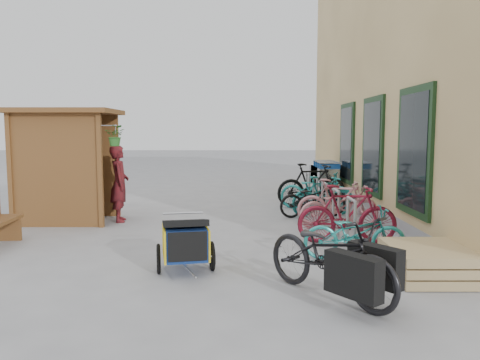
{
  "coord_description": "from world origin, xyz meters",
  "views": [
    {
      "loc": [
        0.49,
        -7.46,
        1.94
      ],
      "look_at": [
        0.5,
        1.5,
        1.0
      ],
      "focal_mm": 35.0,
      "sensor_mm": 36.0,
      "label": 1
    }
  ],
  "objects_px": {
    "bike_1": "(347,214)",
    "bike_5": "(323,196)",
    "kiosk": "(62,149)",
    "shopping_carts": "(323,175)",
    "bike_0": "(355,233)",
    "pallet_stack": "(428,262)",
    "cargo_bike": "(332,257)",
    "bike_7": "(312,185)",
    "child_trailer": "(185,240)",
    "bike_2": "(339,207)",
    "bike_3": "(337,203)",
    "person_kiosk": "(119,184)",
    "bike_6": "(316,191)",
    "bike_4": "(313,199)"
  },
  "relations": [
    {
      "from": "kiosk",
      "to": "bike_1",
      "type": "height_order",
      "value": "kiosk"
    },
    {
      "from": "bike_1",
      "to": "bike_5",
      "type": "relative_size",
      "value": 1.11
    },
    {
      "from": "kiosk",
      "to": "child_trailer",
      "type": "relative_size",
      "value": 1.82
    },
    {
      "from": "bike_2",
      "to": "bike_5",
      "type": "height_order",
      "value": "bike_5"
    },
    {
      "from": "person_kiosk",
      "to": "bike_0",
      "type": "height_order",
      "value": "person_kiosk"
    },
    {
      "from": "shopping_carts",
      "to": "bike_0",
      "type": "relative_size",
      "value": 1.31
    },
    {
      "from": "bike_5",
      "to": "kiosk",
      "type": "bearing_deg",
      "value": 81.91
    },
    {
      "from": "bike_3",
      "to": "child_trailer",
      "type": "bearing_deg",
      "value": 152.01
    },
    {
      "from": "pallet_stack",
      "to": "person_kiosk",
      "type": "xyz_separation_m",
      "value": [
        -5.08,
        3.87,
        0.61
      ]
    },
    {
      "from": "person_kiosk",
      "to": "bike_7",
      "type": "relative_size",
      "value": 0.88
    },
    {
      "from": "bike_0",
      "to": "kiosk",
      "type": "bearing_deg",
      "value": 63.22
    },
    {
      "from": "kiosk",
      "to": "bike_3",
      "type": "xyz_separation_m",
      "value": [
        5.75,
        -0.56,
        -1.06
      ]
    },
    {
      "from": "shopping_carts",
      "to": "bike_5",
      "type": "height_order",
      "value": "shopping_carts"
    },
    {
      "from": "kiosk",
      "to": "child_trailer",
      "type": "bearing_deg",
      "value": -50.04
    },
    {
      "from": "bike_6",
      "to": "bike_5",
      "type": "bearing_deg",
      "value": -160.02
    },
    {
      "from": "bike_0",
      "to": "bike_3",
      "type": "height_order",
      "value": "bike_3"
    },
    {
      "from": "child_trailer",
      "to": "bike_4",
      "type": "distance_m",
      "value": 4.77
    },
    {
      "from": "pallet_stack",
      "to": "bike_5",
      "type": "distance_m",
      "value": 4.59
    },
    {
      "from": "shopping_carts",
      "to": "bike_6",
      "type": "relative_size",
      "value": 1.14
    },
    {
      "from": "child_trailer",
      "to": "bike_6",
      "type": "bearing_deg",
      "value": 51.63
    },
    {
      "from": "bike_0",
      "to": "bike_4",
      "type": "height_order",
      "value": "bike_4"
    },
    {
      "from": "child_trailer",
      "to": "person_kiosk",
      "type": "height_order",
      "value": "person_kiosk"
    },
    {
      "from": "person_kiosk",
      "to": "bike_6",
      "type": "bearing_deg",
      "value": -84.23
    },
    {
      "from": "bike_0",
      "to": "pallet_stack",
      "type": "bearing_deg",
      "value": -136.98
    },
    {
      "from": "bike_1",
      "to": "bike_4",
      "type": "distance_m",
      "value": 2.52
    },
    {
      "from": "bike_0",
      "to": "bike_5",
      "type": "distance_m",
      "value": 3.68
    },
    {
      "from": "cargo_bike",
      "to": "bike_7",
      "type": "relative_size",
      "value": 1.04
    },
    {
      "from": "bike_1",
      "to": "bike_5",
      "type": "xyz_separation_m",
      "value": [
        0.06,
        2.67,
        -0.05
      ]
    },
    {
      "from": "bike_3",
      "to": "bike_0",
      "type": "bearing_deg",
      "value": -171.66
    },
    {
      "from": "bike_0",
      "to": "bike_2",
      "type": "xyz_separation_m",
      "value": [
        0.25,
        2.28,
        0.03
      ]
    },
    {
      "from": "child_trailer",
      "to": "bike_0",
      "type": "xyz_separation_m",
      "value": [
        2.49,
        0.6,
        -0.03
      ]
    },
    {
      "from": "cargo_bike",
      "to": "bike_2",
      "type": "relative_size",
      "value": 1.16
    },
    {
      "from": "person_kiosk",
      "to": "bike_4",
      "type": "xyz_separation_m",
      "value": [
        4.24,
        0.52,
        -0.41
      ]
    },
    {
      "from": "pallet_stack",
      "to": "bike_7",
      "type": "xyz_separation_m",
      "value": [
        -0.64,
        5.93,
        0.35
      ]
    },
    {
      "from": "bike_1",
      "to": "bike_3",
      "type": "distance_m",
      "value": 1.43
    },
    {
      "from": "pallet_stack",
      "to": "bike_2",
      "type": "distance_m",
      "value": 3.21
    },
    {
      "from": "cargo_bike",
      "to": "bike_7",
      "type": "distance_m",
      "value": 6.77
    },
    {
      "from": "shopping_carts",
      "to": "person_kiosk",
      "type": "xyz_separation_m",
      "value": [
        -5.08,
        -3.95,
        0.19
      ]
    },
    {
      "from": "kiosk",
      "to": "bike_3",
      "type": "distance_m",
      "value": 5.88
    },
    {
      "from": "child_trailer",
      "to": "cargo_bike",
      "type": "xyz_separation_m",
      "value": [
        1.82,
        -1.07,
        0.06
      ]
    },
    {
      "from": "bike_5",
      "to": "bike_6",
      "type": "xyz_separation_m",
      "value": [
        -0.02,
        0.85,
        0.01
      ]
    },
    {
      "from": "bike_3",
      "to": "bike_6",
      "type": "height_order",
      "value": "bike_3"
    },
    {
      "from": "bike_2",
      "to": "bike_7",
      "type": "height_order",
      "value": "bike_7"
    },
    {
      "from": "cargo_bike",
      "to": "bike_4",
      "type": "distance_m",
      "value": 5.22
    },
    {
      "from": "bike_1",
      "to": "bike_2",
      "type": "bearing_deg",
      "value": -3.27
    },
    {
      "from": "child_trailer",
      "to": "bike_7",
      "type": "distance_m",
      "value": 6.24
    },
    {
      "from": "kiosk",
      "to": "cargo_bike",
      "type": "distance_m",
      "value": 6.8
    },
    {
      "from": "bike_2",
      "to": "kiosk",
      "type": "bearing_deg",
      "value": 71.44
    },
    {
      "from": "kiosk",
      "to": "shopping_carts",
      "type": "distance_m",
      "value": 7.47
    },
    {
      "from": "bike_6",
      "to": "bike_7",
      "type": "height_order",
      "value": "bike_7"
    }
  ]
}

